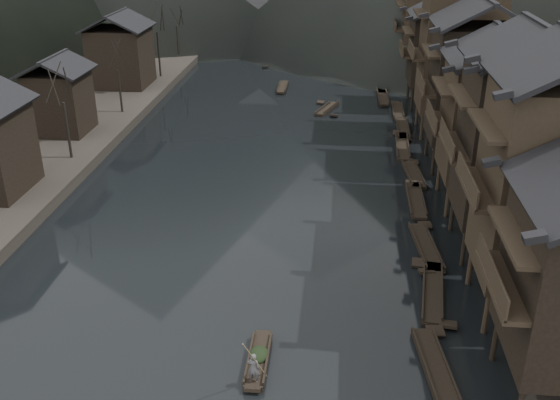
# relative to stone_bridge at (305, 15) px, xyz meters

# --- Properties ---
(water) EXTENTS (300.00, 300.00, 0.00)m
(water) POSITION_rel_stone_bridge_xyz_m (0.00, -72.00, -5.11)
(water) COLOR black
(water) RESTS_ON ground
(left_bank) EXTENTS (40.00, 200.00, 1.20)m
(left_bank) POSITION_rel_stone_bridge_xyz_m (-35.00, -32.00, -4.51)
(left_bank) COLOR #2D2823
(left_bank) RESTS_ON ground
(stilt_houses) EXTENTS (9.00, 67.60, 16.69)m
(stilt_houses) POSITION_rel_stone_bridge_xyz_m (17.28, -52.81, 3.84)
(stilt_houses) COLOR black
(stilt_houses) RESTS_ON ground
(left_houses) EXTENTS (8.10, 53.20, 8.73)m
(left_houses) POSITION_rel_stone_bridge_xyz_m (-20.50, -51.88, 0.55)
(left_houses) COLOR black
(left_houses) RESTS_ON left_bank
(bare_trees) EXTENTS (3.99, 71.43, 7.98)m
(bare_trees) POSITION_rel_stone_bridge_xyz_m (-17.00, -44.41, 1.24)
(bare_trees) COLOR black
(bare_trees) RESTS_ON left_bank
(moored_sampans) EXTENTS (3.06, 61.52, 0.47)m
(moored_sampans) POSITION_rel_stone_bridge_xyz_m (12.00, -50.46, -4.91)
(moored_sampans) COLOR black
(moored_sampans) RESTS_ON water
(midriver_boats) EXTENTS (11.23, 28.43, 0.45)m
(midriver_boats) POSITION_rel_stone_bridge_xyz_m (-0.08, -24.66, -4.91)
(midriver_boats) COLOR black
(midriver_boats) RESTS_ON water
(stone_bridge) EXTENTS (40.00, 6.00, 9.00)m
(stone_bridge) POSITION_rel_stone_bridge_xyz_m (0.00, 0.00, 0.00)
(stone_bridge) COLOR #4C4C4F
(stone_bridge) RESTS_ON ground
(hero_sampan) EXTENTS (0.98, 4.57, 0.43)m
(hero_sampan) POSITION_rel_stone_bridge_xyz_m (2.51, -79.06, -4.91)
(hero_sampan) COLOR black
(hero_sampan) RESTS_ON water
(cargo_heap) EXTENTS (1.00, 1.32, 0.60)m
(cargo_heap) POSITION_rel_stone_bridge_xyz_m (2.51, -78.85, -4.38)
(cargo_heap) COLOR black
(cargo_heap) RESTS_ON hero_sampan
(boatman) EXTENTS (0.67, 0.50, 1.67)m
(boatman) POSITION_rel_stone_bridge_xyz_m (2.50, -80.66, -3.84)
(boatman) COLOR #605F62
(boatman) RESTS_ON hero_sampan
(bamboo_pole) EXTENTS (1.08, 2.10, 3.87)m
(bamboo_pole) POSITION_rel_stone_bridge_xyz_m (2.70, -80.66, -1.07)
(bamboo_pole) COLOR #8C7A51
(bamboo_pole) RESTS_ON boatman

